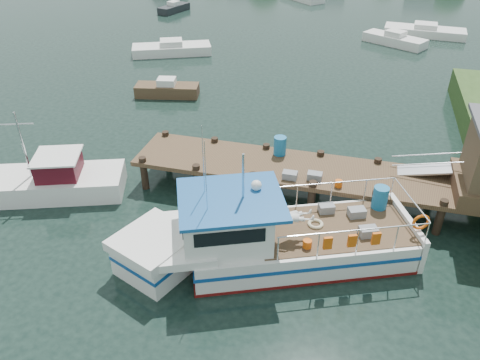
% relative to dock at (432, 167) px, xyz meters
% --- Properties ---
extents(ground_plane, '(160.00, 160.00, 0.00)m').
position_rel_dock_xyz_m(ground_plane, '(-6.51, -0.01, -2.24)').
color(ground_plane, black).
extents(dock, '(16.60, 3.00, 4.78)m').
position_rel_dock_xyz_m(dock, '(0.00, 0.00, 0.00)').
color(dock, '#4A3623').
rests_on(dock, ground).
extents(lobster_boat, '(10.76, 6.73, 5.38)m').
position_rel_dock_xyz_m(lobster_boat, '(-5.80, -4.58, -1.27)').
color(lobster_boat, silver).
rests_on(lobster_boat, ground).
extents(work_boat, '(7.45, 4.36, 3.97)m').
position_rel_dock_xyz_m(work_boat, '(-16.16, -2.88, -1.61)').
color(work_boat, silver).
rests_on(work_boat, ground).
extents(moored_rowboat, '(4.24, 2.18, 1.18)m').
position_rel_dock_xyz_m(moored_rowboat, '(-15.29, 9.13, -1.80)').
color(moored_rowboat, '#4A3623').
rests_on(moored_rowboat, ground).
extents(moored_a, '(6.55, 4.47, 1.15)m').
position_rel_dock_xyz_m(moored_a, '(-18.35, 17.42, -1.82)').
color(moored_a, silver).
rests_on(moored_a, ground).
extents(moored_b, '(5.49, 4.16, 1.17)m').
position_rel_dock_xyz_m(moored_b, '(-0.93, 24.87, -1.81)').
color(moored_b, silver).
rests_on(moored_b, ground).
extents(moored_c, '(7.13, 2.90, 1.10)m').
position_rel_dock_xyz_m(moored_c, '(1.72, 28.45, -1.83)').
color(moored_c, silver).
rests_on(moored_c, ground).
extents(moored_e, '(2.43, 4.17, 1.09)m').
position_rel_dock_xyz_m(moored_e, '(-23.68, 31.13, -1.84)').
color(moored_e, black).
rests_on(moored_e, ground).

